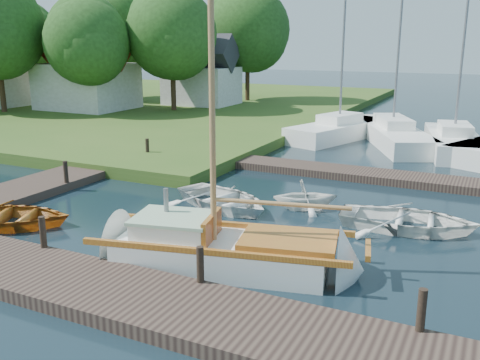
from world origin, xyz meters
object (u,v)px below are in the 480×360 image
at_px(marina_boat_1, 392,133).
at_px(mooring_post_2, 200,264).
at_px(tree_3, 172,32).
at_px(tree_2, 87,41).
at_px(dinghy, 5,213).
at_px(tender_a, 223,196).
at_px(mooring_post_3, 422,310).
at_px(house_a, 87,74).
at_px(tree_4, 116,26).
at_px(marina_boat_2, 454,140).
at_px(tender_b, 305,193).
at_px(tree_7, 248,28).
at_px(marina_boat_0, 339,129).
at_px(tree_5, 26,39).
at_px(mooring_post_1, 43,232).
at_px(sailboat, 229,254).
at_px(tender_c, 408,217).
at_px(house_c, 202,77).
at_px(mooring_post_5, 147,148).
at_px(mooring_post_4, 66,172).

bearing_deg(marina_boat_1, mooring_post_2, 154.14).
bearing_deg(tree_3, tree_2, -135.00).
relative_size(dinghy, tender_a, 1.02).
height_order(tree_2, tree_3, tree_3).
relative_size(marina_boat_1, tree_2, 1.42).
bearing_deg(dinghy, tree_3, -2.05).
bearing_deg(tender_a, mooring_post_3, -106.72).
bearing_deg(house_a, tree_4, 108.28).
height_order(marina_boat_2, tree_3, marina_boat_2).
distance_m(tender_b, tree_7, 28.43).
bearing_deg(marina_boat_2, marina_boat_0, 68.66).
height_order(tender_a, marina_boat_1, marina_boat_1).
relative_size(marina_boat_2, tree_5, 1.46).
height_order(mooring_post_2, tree_5, tree_5).
bearing_deg(mooring_post_3, mooring_post_2, 180.00).
bearing_deg(tree_3, dinghy, -69.51).
bearing_deg(mooring_post_1, sailboat, 19.58).
bearing_deg(tree_5, mooring_post_1, -42.86).
bearing_deg(tender_b, tender_a, 83.80).
xyz_separation_m(mooring_post_1, marina_boat_2, (7.98, 18.54, -0.12)).
height_order(tender_c, tree_3, tree_3).
distance_m(house_c, tree_5, 16.36).
xyz_separation_m(marina_boat_0, tree_5, (-28.98, 5.47, 4.84)).
xyz_separation_m(dinghy, marina_boat_0, (4.85, 18.28, 0.18)).
bearing_deg(tree_4, mooring_post_2, -49.02).
relative_size(mooring_post_1, house_a, 0.13).
bearing_deg(mooring_post_2, tender_b, 89.85).
distance_m(tender_c, house_c, 28.18).
relative_size(mooring_post_5, tender_c, 0.21).
bearing_deg(tree_4, marina_boat_1, -17.35).
height_order(mooring_post_4, tree_7, tree_7).
xyz_separation_m(mooring_post_2, tree_5, (-31.50, 25.05, 4.72)).
relative_size(tender_b, tree_7, 0.22).
bearing_deg(marina_boat_1, tree_5, 55.48).
relative_size(tender_c, tree_3, 0.44).
bearing_deg(mooring_post_5, mooring_post_4, -90.00).
bearing_deg(tree_5, mooring_post_3, -34.83).
xyz_separation_m(mooring_post_2, mooring_post_3, (4.50, 0.00, 0.00)).
height_order(dinghy, tree_4, tree_4).
relative_size(mooring_post_5, tree_3, 0.09).
bearing_deg(dinghy, tender_a, -71.10).
distance_m(marina_boat_2, tree_7, 21.82).
xyz_separation_m(tender_b, tree_2, (-19.51, 12.36, 4.71)).
relative_size(marina_boat_2, house_c, 2.24).
bearing_deg(tree_7, mooring_post_4, -79.14).
bearing_deg(mooring_post_5, tender_a, -35.54).
height_order(marina_boat_2, house_a, marina_boat_2).
distance_m(mooring_post_4, mooring_post_5, 5.00).
bearing_deg(tender_a, mooring_post_5, 76.99).
distance_m(tender_c, tree_2, 26.66).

